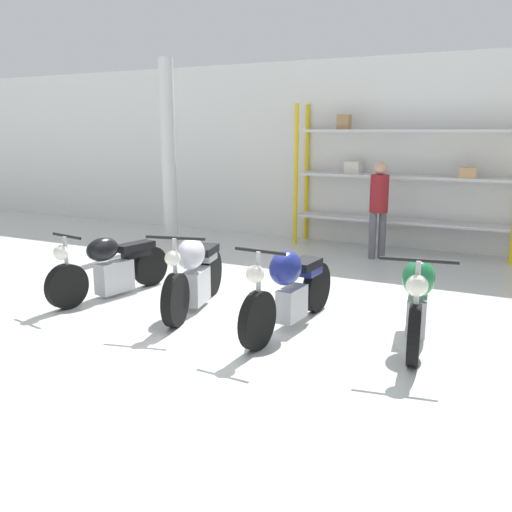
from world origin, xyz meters
TOP-DOWN VIEW (x-y plane):
  - ground_plane at (0.00, 0.00)m, footprint 30.00×30.00m
  - back_wall at (0.00, 5.29)m, footprint 30.00×0.08m
  - shelving_rack at (0.64, 4.93)m, footprint 4.09×0.63m
  - support_pillar at (-3.65, 3.63)m, footprint 0.28×0.28m
  - motorcycle_black at (-2.05, 0.05)m, footprint 0.63×1.98m
  - motorcycle_silver at (-0.71, 0.08)m, footprint 0.81×1.95m
  - motorcycle_blue at (0.66, -0.04)m, footprint 0.58×2.11m
  - motorcycle_green at (2.03, 0.25)m, footprint 0.74×1.98m
  - person_browsing at (0.52, 4.04)m, footprint 0.45×0.45m

SIDE VIEW (x-z plane):
  - ground_plane at x=0.00m, z-range 0.00..0.00m
  - motorcycle_black at x=-2.05m, z-range -0.07..0.88m
  - motorcycle_silver at x=-0.71m, z-range -0.05..1.00m
  - motorcycle_green at x=2.03m, z-range -0.04..1.00m
  - motorcycle_blue at x=0.66m, z-range -0.04..1.01m
  - person_browsing at x=0.52m, z-range 0.15..1.86m
  - shelving_rack at x=0.64m, z-range 0.06..2.80m
  - back_wall at x=0.00m, z-range 0.00..3.60m
  - support_pillar at x=-3.65m, z-range 0.00..3.60m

